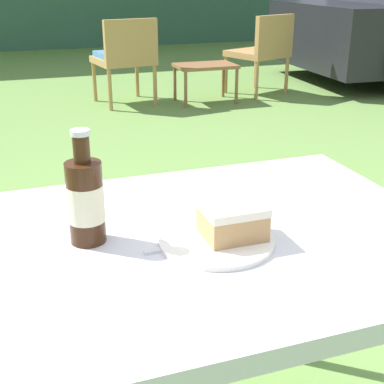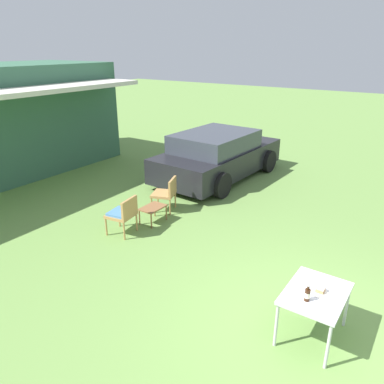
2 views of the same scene
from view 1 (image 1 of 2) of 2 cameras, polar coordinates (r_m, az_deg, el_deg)
name	(u,v)px [view 1 (image 1 of 2)]	position (r m, az deg, el deg)	size (l,w,h in m)	color
wicker_chair_cushioned	(125,55)	(5.16, -7.15, 14.30)	(0.57, 0.57, 0.80)	#B2844C
wicker_chair_plain	(263,49)	(5.61, 7.58, 14.91)	(0.65, 0.64, 0.80)	#B2844C
garden_side_table	(205,69)	(5.24, 1.45, 13.00)	(0.56, 0.38, 0.36)	brown
patio_table	(208,261)	(1.10, 1.73, -7.40)	(0.97, 0.72, 0.69)	silver
cake_on_plate	(227,228)	(1.03, 3.74, -3.85)	(0.22, 0.22, 0.08)	white
cola_bottle_near	(86,200)	(1.02, -11.29, -0.83)	(0.07, 0.07, 0.22)	#381E0F
fork	(194,245)	(1.02, 0.20, -5.68)	(0.19, 0.01, 0.01)	silver
loose_bottle_cap	(216,212)	(1.15, 2.53, -2.11)	(0.03, 0.03, 0.01)	silver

